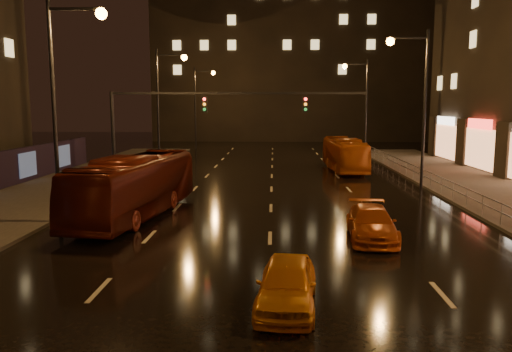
# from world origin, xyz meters

# --- Properties ---
(ground) EXTENTS (140.00, 140.00, 0.00)m
(ground) POSITION_xyz_m (0.00, 20.00, 0.00)
(ground) COLOR black
(ground) RESTS_ON ground
(sidewalk_left) EXTENTS (7.00, 70.00, 0.15)m
(sidewalk_left) POSITION_xyz_m (-13.50, 15.00, 0.07)
(sidewalk_left) COLOR #38332D
(sidewalk_left) RESTS_ON ground
(building_distant) EXTENTS (44.00, 16.00, 36.00)m
(building_distant) POSITION_xyz_m (4.00, 72.00, 18.00)
(building_distant) COLOR black
(building_distant) RESTS_ON ground
(traffic_signal) EXTENTS (15.31, 0.32, 6.20)m
(traffic_signal) POSITION_xyz_m (-5.06, 20.00, 4.74)
(traffic_signal) COLOR black
(traffic_signal) RESTS_ON ground
(railing_right) EXTENTS (0.05, 56.00, 1.00)m
(railing_right) POSITION_xyz_m (10.20, 18.00, 0.90)
(railing_right) COLOR #99999E
(railing_right) RESTS_ON sidewalk_right
(bus_red) EXTENTS (3.94, 11.02, 3.00)m
(bus_red) POSITION_xyz_m (-6.59, 13.82, 1.50)
(bus_red) COLOR #51150B
(bus_red) RESTS_ON ground
(bus_curb) EXTENTS (2.63, 9.80, 2.71)m
(bus_curb) POSITION_xyz_m (6.00, 31.49, 1.35)
(bus_curb) COLOR #AE4B11
(bus_curb) RESTS_ON ground
(taxi_near) EXTENTS (1.88, 3.97, 1.31)m
(taxi_near) POSITION_xyz_m (0.50, 2.93, 0.66)
(taxi_near) COLOR orange
(taxi_near) RESTS_ON ground
(taxi_far) EXTENTS (2.17, 4.63, 1.31)m
(taxi_far) POSITION_xyz_m (4.11, 10.00, 0.65)
(taxi_far) COLOR #B84911
(taxi_far) RESTS_ON ground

